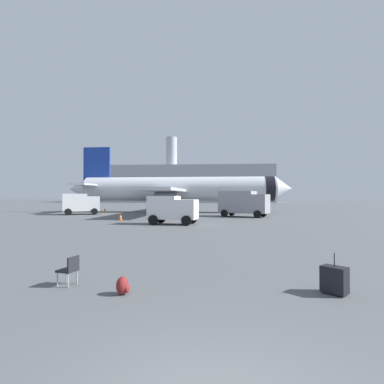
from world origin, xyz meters
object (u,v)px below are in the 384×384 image
object	(u,v)px
safety_cone_mid	(121,217)
traveller_backpack	(123,286)
cargo_van	(172,209)
safety_cone_far	(105,210)
safety_cone_near	(231,209)
airplane_at_gate	(177,189)
fuel_truck	(243,203)
gate_chair	(70,269)
service_truck	(81,203)
rolling_suitcase	(334,279)

from	to	relation	value
safety_cone_mid	traveller_backpack	size ratio (longest dim) A/B	1.46
cargo_van	safety_cone_far	world-z (taller)	cargo_van
safety_cone_near	safety_cone_mid	size ratio (longest dim) A/B	1.08
airplane_at_gate	safety_cone_mid	world-z (taller)	airplane_at_gate
fuel_truck	safety_cone_near	bearing A→B (deg)	93.09
gate_chair	safety_cone_near	bearing A→B (deg)	81.06
traveller_backpack	fuel_truck	bearing A→B (deg)	79.00
airplane_at_gate	fuel_truck	distance (m)	13.61
safety_cone_mid	traveller_backpack	bearing A→B (deg)	-72.48
service_truck	traveller_backpack	xyz separation A→B (m)	(16.15, -33.46, -1.37)
cargo_van	rolling_suitcase	bearing A→B (deg)	-69.90
fuel_truck	safety_cone_mid	size ratio (longest dim) A/B	9.18
airplane_at_gate	gate_chair	world-z (taller)	airplane_at_gate
traveller_backpack	gate_chair	bearing A→B (deg)	159.24
safety_cone_mid	safety_cone_far	bearing A→B (deg)	115.80
service_truck	cargo_van	bearing A→B (deg)	-42.55
cargo_van	gate_chair	bearing A→B (deg)	-91.04
airplane_at_gate	cargo_van	distance (m)	20.54
safety_cone_near	traveller_backpack	bearing A→B (deg)	-96.55
fuel_truck	safety_cone_near	xyz separation A→B (m)	(-0.78, 14.47, -1.40)
cargo_van	safety_cone_near	xyz separation A→B (m)	(6.65, 25.17, -1.08)
cargo_van	safety_cone_mid	distance (m)	7.50
safety_cone_mid	traveller_backpack	world-z (taller)	safety_cone_mid
safety_cone_near	cargo_van	bearing A→B (deg)	-104.79
airplane_at_gate	safety_cone_near	xyz separation A→B (m)	(8.66, 4.85, -3.28)
service_truck	gate_chair	xyz separation A→B (m)	(14.34, -32.77, -1.11)
fuel_truck	cargo_van	xyz separation A→B (m)	(-7.43, -10.70, -0.32)
safety_cone_far	traveller_backpack	bearing A→B (deg)	-69.20
service_truck	traveller_backpack	size ratio (longest dim) A/B	10.99
cargo_van	traveller_backpack	bearing A→B (deg)	-85.81
fuel_truck	safety_cone_far	world-z (taller)	fuel_truck
service_truck	safety_cone_mid	size ratio (longest dim) A/B	7.51
cargo_van	safety_cone_mid	size ratio (longest dim) A/B	6.65
fuel_truck	safety_cone_mid	xyz separation A→B (m)	(-13.58, -6.55, -1.43)
airplane_at_gate	cargo_van	bearing A→B (deg)	-84.34
service_truck	traveller_backpack	world-z (taller)	service_truck
safety_cone_mid	cargo_van	bearing A→B (deg)	-33.99
fuel_truck	rolling_suitcase	distance (m)	30.24
safety_cone_near	traveller_backpack	xyz separation A→B (m)	(-5.18, -45.15, -0.14)
safety_cone_near	traveller_backpack	size ratio (longest dim) A/B	1.58
safety_cone_far	traveller_backpack	xyz separation A→B (m)	(14.84, -39.08, -0.11)
rolling_suitcase	airplane_at_gate	bearing A→B (deg)	102.94
service_truck	safety_cone_near	world-z (taller)	service_truck
safety_cone_near	safety_cone_mid	distance (m)	24.61
rolling_suitcase	traveller_backpack	size ratio (longest dim) A/B	2.29
safety_cone_mid	traveller_backpack	xyz separation A→B (m)	(7.62, -24.12, -0.11)
cargo_van	service_truck	bearing A→B (deg)	137.45
safety_cone_near	rolling_suitcase	size ratio (longest dim) A/B	0.69
safety_cone_near	safety_cone_far	size ratio (longest dim) A/B	1.09
cargo_van	rolling_suitcase	size ratio (longest dim) A/B	4.25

